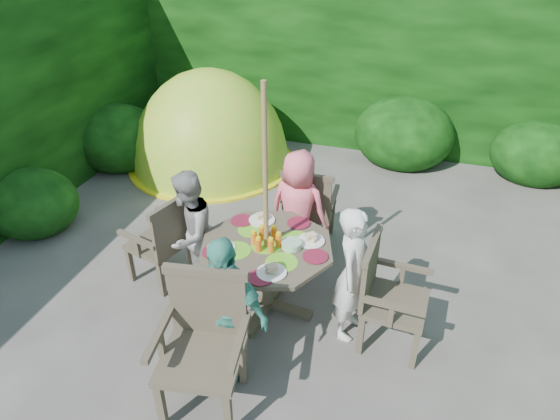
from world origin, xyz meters
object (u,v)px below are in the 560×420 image
(garden_chair_left, at_px, (164,239))
(garden_chair_front, at_px, (204,341))
(garden_chair_back, at_px, (309,207))
(child_back, at_px, (298,209))
(parasol_pole, at_px, (266,209))
(garden_chair_right, at_px, (386,294))
(dome_tent, at_px, (212,163))
(patio_table, at_px, (267,255))
(child_right, at_px, (353,274))
(child_left, at_px, (189,233))
(child_front, at_px, (224,308))

(garden_chair_left, xyz_separation_m, garden_chair_front, (0.98, -1.16, 0.07))
(garden_chair_back, xyz_separation_m, child_back, (-0.04, -0.30, 0.14))
(parasol_pole, xyz_separation_m, garden_chair_right, (1.09, -0.10, -0.58))
(garden_chair_left, bearing_deg, dome_tent, -149.54)
(child_back, distance_m, dome_tent, 2.72)
(parasol_pole, distance_m, garden_chair_left, 1.25)
(garden_chair_left, distance_m, garden_chair_back, 1.57)
(patio_table, xyz_separation_m, garden_chair_back, (0.10, 1.09, -0.10))
(garden_chair_right, distance_m, garden_chair_front, 1.56)
(patio_table, distance_m, garden_chair_right, 1.09)
(garden_chair_left, height_order, child_right, child_right)
(dome_tent, bearing_deg, child_left, -53.36)
(parasol_pole, xyz_separation_m, child_right, (0.80, -0.07, -0.46))
(child_right, xyz_separation_m, child_back, (-0.73, 0.87, 0.00))
(garden_chair_right, bearing_deg, dome_tent, 49.60)
(parasol_pole, relative_size, garden_chair_back, 2.34)
(garden_chair_left, bearing_deg, child_back, 137.13)
(patio_table, relative_size, garden_chair_right, 1.38)
(garden_chair_back, distance_m, garden_chair_front, 2.19)
(patio_table, height_order, garden_chair_right, garden_chair_right)
(parasol_pole, bearing_deg, garden_chair_front, -96.11)
(garden_chair_back, relative_size, garden_chair_front, 0.88)
(patio_table, height_order, parasol_pole, parasol_pole)
(patio_table, relative_size, dome_tent, 0.48)
(garden_chair_left, xyz_separation_m, garden_chair_back, (1.20, 1.01, 0.01))
(garden_chair_front, bearing_deg, garden_chair_back, 75.38)
(garden_chair_right, bearing_deg, child_left, 88.52)
(garden_chair_left, bearing_deg, garden_chair_right, 100.91)
(child_right, xyz_separation_m, dome_tent, (-2.59, 2.75, -0.63))
(parasol_pole, xyz_separation_m, child_back, (0.07, 0.80, -0.46))
(garden_chair_back, height_order, child_left, child_left)
(patio_table, distance_m, child_back, 0.80)
(garden_chair_back, distance_m, child_front, 1.90)
(garden_chair_left, bearing_deg, garden_chair_back, 145.61)
(garden_chair_left, relative_size, garden_chair_back, 0.99)
(garden_chair_left, height_order, child_left, child_left)
(garden_chair_front, distance_m, child_front, 0.30)
(garden_chair_left, xyz_separation_m, child_back, (1.17, 0.72, 0.14))
(garden_chair_left, height_order, garden_chair_back, garden_chair_back)
(patio_table, xyz_separation_m, child_front, (-0.07, -0.80, 0.05))
(child_right, bearing_deg, parasol_pole, 91.62)
(garden_chair_right, distance_m, child_back, 1.36)
(garden_chair_right, relative_size, garden_chair_front, 0.91)
(child_back, relative_size, child_front, 0.98)
(child_back, bearing_deg, garden_chair_right, 146.67)
(patio_table, distance_m, child_right, 0.80)
(child_front, bearing_deg, garden_chair_left, 151.50)
(child_right, bearing_deg, garden_chair_front, 144.54)
(garden_chair_front, height_order, child_front, child_front)
(child_left, bearing_deg, patio_table, 80.98)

